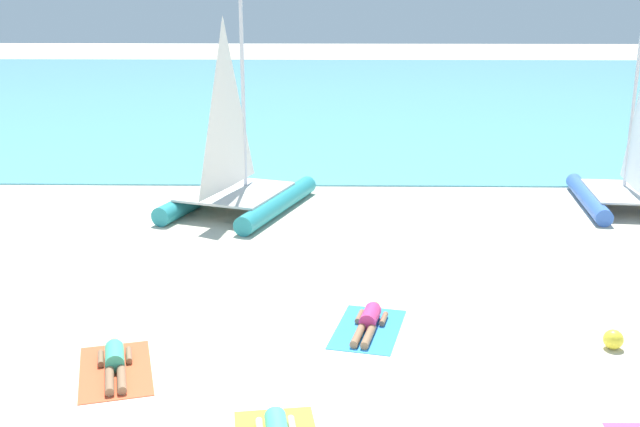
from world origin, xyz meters
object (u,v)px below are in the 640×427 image
at_px(sailboat_blue, 630,181).
at_px(beach_ball, 613,339).
at_px(towel_leftmost, 116,370).
at_px(sunbather_center_right, 369,321).
at_px(sunbather_leftmost, 115,361).
at_px(sailboat_teal, 236,179).
at_px(towel_center_right, 368,329).

bearing_deg(sailboat_blue, beach_ball, -105.71).
height_order(towel_leftmost, sunbather_center_right, sunbather_center_right).
relative_size(sailboat_blue, sunbather_leftmost, 3.30).
xyz_separation_m(sailboat_teal, beach_ball, (7.28, -8.16, -0.68)).
relative_size(sailboat_teal, sunbather_center_right, 3.66).
xyz_separation_m(sailboat_blue, sunbather_center_right, (-7.33, -7.79, -0.63)).
bearing_deg(sailboat_teal, towel_center_right, -47.58).
bearing_deg(sunbather_center_right, sunbather_leftmost, -145.51).
bearing_deg(towel_center_right, sunbather_leftmost, -159.13).
xyz_separation_m(sailboat_teal, sunbather_leftmost, (-0.84, -9.03, -0.72)).
relative_size(sailboat_teal, sunbather_leftmost, 3.68).
distance_m(towel_leftmost, beach_ball, 8.16).
bearing_deg(beach_ball, towel_center_right, 170.54).
xyz_separation_m(towel_leftmost, towel_center_right, (4.04, 1.61, 0.00)).
xyz_separation_m(towel_center_right, beach_ball, (4.06, -0.68, 0.16)).
distance_m(sailboat_teal, sunbather_center_right, 8.12).
height_order(towel_leftmost, beach_ball, beach_ball).
relative_size(sailboat_teal, sailboat_blue, 1.11).
bearing_deg(sailboat_blue, sunbather_center_right, -127.91).
distance_m(towel_leftmost, towel_center_right, 4.35).
distance_m(sailboat_blue, sunbather_center_right, 10.71).
bearing_deg(sailboat_teal, towel_leftmost, -76.04).
xyz_separation_m(towel_leftmost, sunbather_leftmost, (-0.02, 0.06, 0.13)).
bearing_deg(towel_leftmost, sunbather_leftmost, 105.99).
distance_m(sailboat_teal, sailboat_blue, 10.57).
height_order(sailboat_blue, towel_leftmost, sailboat_blue).
relative_size(sailboat_teal, beach_ball, 17.06).
bearing_deg(sunbather_leftmost, sailboat_blue, 23.51).
bearing_deg(sunbather_leftmost, towel_leftmost, -90.00).
height_order(sunbather_leftmost, sunbather_center_right, same).
bearing_deg(sailboat_blue, towel_leftmost, -134.92).
height_order(towel_leftmost, towel_center_right, same).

